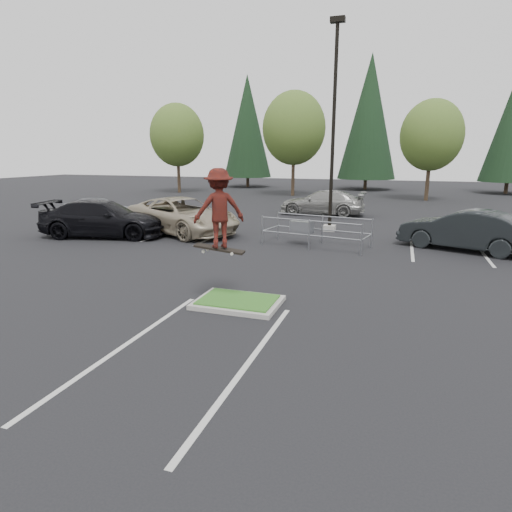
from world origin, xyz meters
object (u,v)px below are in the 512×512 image
(decid_a, at_px, (177,137))
(cart_corral, at_px, (305,227))
(decid_b, at_px, (294,131))
(conif_a, at_px, (247,127))
(conif_b, at_px, (369,117))
(skateboarder, at_px, (219,209))
(decid_c, at_px, (431,138))
(car_far_silver, at_px, (322,203))
(light_pole, at_px, (333,140))
(car_l_tan, at_px, (181,215))
(car_r_charc, at_px, (465,230))
(car_l_grey, at_px, (98,208))
(car_l_black, at_px, (103,219))

(decid_a, relative_size, cart_corral, 1.90)
(decid_b, xyz_separation_m, conif_a, (-7.99, 9.47, 1.05))
(conif_b, xyz_separation_m, skateboarder, (-0.51, -40.47, -5.32))
(decid_c, bearing_deg, cart_corral, -105.30)
(decid_b, xyz_separation_m, car_far_silver, (5.04, -12.53, -5.25))
(conif_b, bearing_deg, cart_corral, -89.92)
(light_pole, relative_size, car_l_tan, 1.58)
(conif_a, relative_size, car_r_charc, 2.55)
(car_far_silver, bearing_deg, car_l_grey, -61.96)
(skateboarder, bearing_deg, conif_b, -125.18)
(decid_b, height_order, skateboarder, decid_b)
(light_pole, distance_m, skateboarder, 12.19)
(decid_a, xyz_separation_m, decid_b, (12.00, 0.50, 0.46))
(cart_corral, distance_m, skateboarder, 8.27)
(car_l_tan, bearing_deg, car_l_grey, 93.91)
(decid_b, distance_m, conif_b, 11.78)
(decid_b, height_order, conif_b, conif_b)
(decid_c, xyz_separation_m, cart_corral, (-5.95, -21.74, -4.46))
(decid_c, height_order, skateboarder, decid_c)
(skateboarder, relative_size, car_far_silver, 0.40)
(decid_b, xyz_separation_m, car_l_tan, (-0.49, -21.49, -5.15))
(conif_a, xyz_separation_m, cart_corral, (14.04, -31.91, -6.30))
(conif_a, distance_m, cart_corral, 35.42)
(decid_c, distance_m, car_l_grey, 27.14)
(car_l_tan, bearing_deg, decid_b, 21.94)
(decid_b, relative_size, car_l_black, 1.61)
(decid_c, height_order, conif_b, conif_b)
(decid_a, relative_size, car_l_black, 1.49)
(car_far_silver, bearing_deg, decid_b, -157.45)
(car_l_grey, distance_m, car_far_silver, 14.12)
(car_l_grey, bearing_deg, car_far_silver, -75.49)
(car_l_tan, distance_m, car_l_grey, 7.42)
(skateboarder, xyz_separation_m, car_l_tan, (-5.99, 9.02, -1.63))
(car_far_silver, bearing_deg, decid_c, 150.18)
(decid_a, height_order, conif_a, conif_a)
(decid_c, height_order, car_far_silver, decid_c)
(light_pole, height_order, car_far_silver, light_pole)
(light_pole, xyz_separation_m, skateboarder, (-1.01, -11.97, -2.04))
(decid_a, distance_m, car_l_black, 24.96)
(decid_b, distance_m, car_r_charc, 25.24)
(conif_a, distance_m, car_l_black, 33.86)
(decid_b, distance_m, conif_a, 12.43)
(decid_a, distance_m, conif_a, 10.85)
(cart_corral, height_order, skateboarder, skateboarder)
(decid_a, bearing_deg, skateboarder, -59.76)
(decid_c, bearing_deg, car_far_silver, -120.45)
(decid_b, distance_m, car_l_grey, 21.14)
(car_l_tan, xyz_separation_m, car_l_black, (-3.14, -2.04, -0.02))
(conif_a, xyz_separation_m, car_l_grey, (0.50, -28.50, -6.40))
(decid_a, height_order, decid_c, decid_a)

